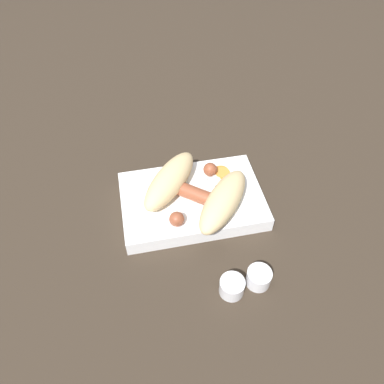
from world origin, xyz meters
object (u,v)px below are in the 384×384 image
object	(u,v)px
condiment_cup_far	(259,278)
condiment_cup_near	(232,287)
food_tray	(192,201)
sausage	(194,193)
bread_roll	(196,190)

from	to	relation	value
condiment_cup_far	condiment_cup_near	bearing A→B (deg)	-171.81
food_tray	sausage	world-z (taller)	sausage
bread_roll	condiment_cup_near	xyz separation A→B (m)	(0.02, -0.18, -0.04)
condiment_cup_far	bread_roll	bearing A→B (deg)	111.89
bread_roll	condiment_cup_far	xyz separation A→B (m)	(0.07, -0.17, -0.04)
food_tray	condiment_cup_far	bearing A→B (deg)	-67.71
condiment_cup_near	condiment_cup_far	bearing A→B (deg)	8.19
food_tray	condiment_cup_near	size ratio (longest dim) A/B	6.53
sausage	condiment_cup_near	distance (m)	0.18
food_tray	sausage	xyz separation A→B (m)	(0.00, -0.01, 0.03)
food_tray	bread_roll	xyz separation A→B (m)	(0.01, -0.01, 0.04)
sausage	bread_roll	bearing A→B (deg)	-62.22
food_tray	condiment_cup_far	xyz separation A→B (m)	(0.07, -0.18, -0.00)
food_tray	condiment_cup_far	size ratio (longest dim) A/B	6.53
food_tray	bread_roll	bearing A→B (deg)	-60.74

